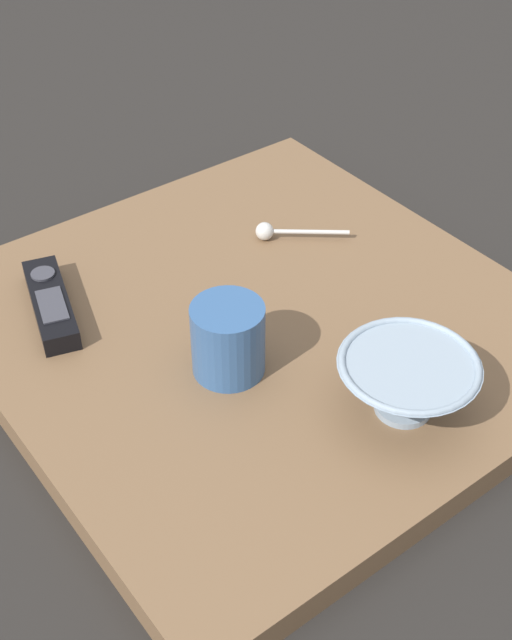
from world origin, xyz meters
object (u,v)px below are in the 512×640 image
at_px(tv_remote_near, 51,303).
at_px(coffee_mug, 228,339).
at_px(teaspoon, 274,231).
at_px(cereal_bowl, 407,383).

bearing_deg(tv_remote_near, coffee_mug, 28.32).
relative_size(teaspoon, tv_remote_near, 0.62).
bearing_deg(coffee_mug, teaspoon, 130.84).
xyz_separation_m(cereal_bowl, teaspoon, (-0.34, 0.09, -0.03)).
xyz_separation_m(cereal_bowl, tv_remote_near, (-0.38, -0.23, -0.03)).
relative_size(cereal_bowl, coffee_mug, 1.72).
height_order(coffee_mug, tv_remote_near, coffee_mug).
bearing_deg(cereal_bowl, tv_remote_near, -149.00).
xyz_separation_m(teaspoon, tv_remote_near, (-0.04, -0.31, 0.00)).
bearing_deg(coffee_mug, tv_remote_near, -151.68).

